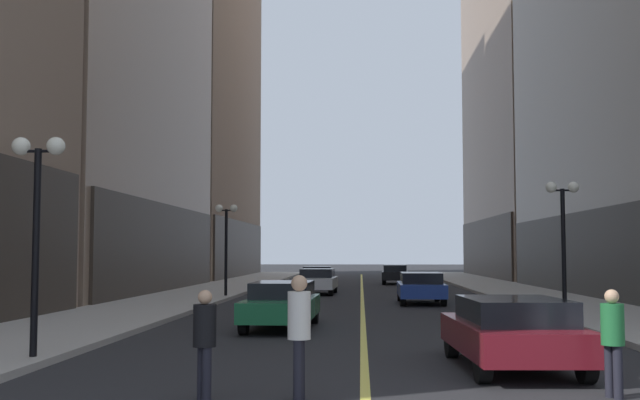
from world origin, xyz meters
The scene contains 17 objects.
ground_plane centered at (0.00, 35.00, 0.00)m, with size 200.00×200.00×0.00m, color #262628.
sidewalk_left centered at (-8.25, 35.00, 0.07)m, with size 4.50×78.00×0.15m, color #ADA8A0.
sidewalk_right centered at (8.25, 35.00, 0.07)m, with size 4.50×78.00×0.15m, color #ADA8A0.
lane_centre_stripe centered at (0.00, 35.00, 0.00)m, with size 0.16×70.00×0.01m, color #E5D64C.
building_left_far centered at (-15.79, 60.00, 20.19)m, with size 10.79×26.00×40.56m.
car_maroon centered at (2.73, 8.61, 0.72)m, with size 2.15×4.52×1.32m.
car_green centered at (-2.31, 15.99, 0.72)m, with size 1.94×4.81×1.32m.
car_blue centered at (2.47, 26.82, 0.72)m, with size 1.94×4.64×1.32m.
car_white centered at (-2.32, 33.95, 0.72)m, with size 2.02×4.16×1.32m.
car_navy centered at (-2.70, 40.60, 0.72)m, with size 1.96×4.38×1.32m.
car_black centered at (2.30, 47.04, 0.72)m, with size 1.97×4.80×1.32m.
pedestrian_in_white_shirt centered at (-0.97, 5.50, 1.07)m, with size 0.38×0.38×1.82m.
pedestrian_in_green_parka centered at (3.69, 5.91, 0.93)m, with size 0.46×0.46×1.61m.
pedestrian_in_black_coat centered at (-2.35, 5.40, 0.93)m, with size 0.48×0.48×1.61m.
street_lamp_left_near centered at (-6.40, 8.81, 3.26)m, with size 1.06×0.36×4.43m.
street_lamp_left_far centered at (-6.40, 29.87, 3.26)m, with size 1.06×0.36×4.43m.
street_lamp_right_mid centered at (6.40, 18.93, 3.26)m, with size 1.06×0.36×4.43m.
Camera 1 is at (-0.06, -5.76, 2.15)m, focal length 42.78 mm.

